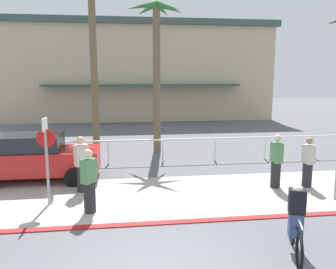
% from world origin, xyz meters
% --- Properties ---
extents(ground_plane, '(80.00, 80.00, 0.00)m').
position_xyz_m(ground_plane, '(0.00, 10.00, 0.00)').
color(ground_plane, '#5B5B60').
extents(sidewalk_strip, '(44.00, 4.00, 0.02)m').
position_xyz_m(sidewalk_strip, '(0.00, 4.20, 0.01)').
color(sidewalk_strip, '#ADAAA0').
rests_on(sidewalk_strip, ground).
extents(curb_paint, '(44.00, 0.24, 0.03)m').
position_xyz_m(curb_paint, '(0.00, 2.20, 0.01)').
color(curb_paint, maroon).
rests_on(curb_paint, ground).
extents(building_backdrop, '(22.79, 13.27, 8.25)m').
position_xyz_m(building_backdrop, '(1.13, 27.93, 4.14)').
color(building_backdrop, '#BCAD8E').
rests_on(building_backdrop, ground).
extents(rail_fence, '(21.10, 0.08, 1.04)m').
position_xyz_m(rail_fence, '(0.00, 8.50, 0.84)').
color(rail_fence, white).
rests_on(rail_fence, ground).
extents(stop_sign_bike_lane, '(0.52, 0.56, 2.56)m').
position_xyz_m(stop_sign_bike_lane, '(-2.72, 3.94, 1.68)').
color(stop_sign_bike_lane, gray).
rests_on(stop_sign_bike_lane, ground).
extents(palm_tree_2, '(3.38, 3.74, 9.90)m').
position_xyz_m(palm_tree_2, '(-1.91, 12.46, 7.41)').
color(palm_tree_2, brown).
rests_on(palm_tree_2, ground).
extents(palm_tree_3, '(2.68, 3.11, 7.21)m').
position_xyz_m(palm_tree_3, '(1.14, 10.65, 5.20)').
color(palm_tree_3, brown).
rests_on(palm_tree_3, ground).
extents(car_red_1, '(4.40, 2.02, 1.69)m').
position_xyz_m(car_red_1, '(-3.68, 6.44, 0.87)').
color(car_red_1, red).
rests_on(car_red_1, ground).
extents(cyclist_black_0, '(0.69, 1.73, 1.50)m').
position_xyz_m(cyclist_black_0, '(3.05, 0.37, 0.69)').
color(cyclist_black_0, black).
rests_on(cyclist_black_0, ground).
extents(pedestrian_0, '(0.48, 0.44, 1.84)m').
position_xyz_m(pedestrian_0, '(-1.88, 4.96, 0.86)').
color(pedestrian_0, '#232326').
rests_on(pedestrian_0, ground).
extents(pedestrian_1, '(0.36, 0.43, 1.71)m').
position_xyz_m(pedestrian_1, '(5.63, 4.48, 0.79)').
color(pedestrian_1, '#232326').
rests_on(pedestrian_1, ground).
extents(pedestrian_2, '(0.36, 0.43, 1.82)m').
position_xyz_m(pedestrian_2, '(4.52, 4.53, 0.85)').
color(pedestrian_2, '#232326').
rests_on(pedestrian_2, ground).
extents(pedestrian_3, '(0.45, 0.47, 1.79)m').
position_xyz_m(pedestrian_3, '(-1.48, 3.16, 0.84)').
color(pedestrian_3, '#232326').
rests_on(pedestrian_3, ground).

